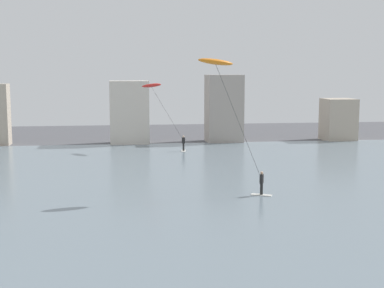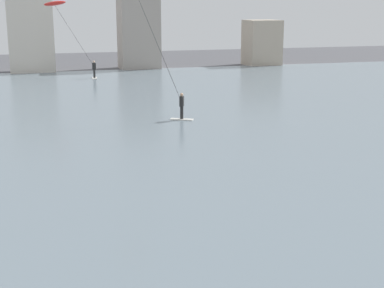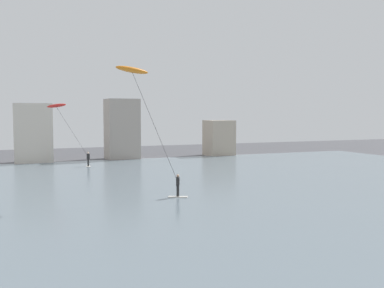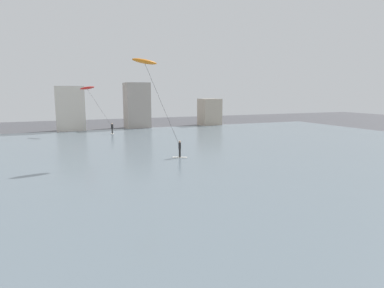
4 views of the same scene
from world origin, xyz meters
name	(u,v)px [view 2 (image 2 of 4)]	position (x,y,z in m)	size (l,w,h in m)	color
water_bay	(112,119)	(0.00, 30.91, 0.05)	(84.00, 52.00, 0.10)	slate
far_shore_buildings	(96,36)	(2.28, 58.05, 3.54)	(44.14, 4.09, 7.97)	#B7A893
kitesurfer_red	(60,13)	(-1.62, 51.35, 6.06)	(4.73, 2.97, 7.17)	silver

